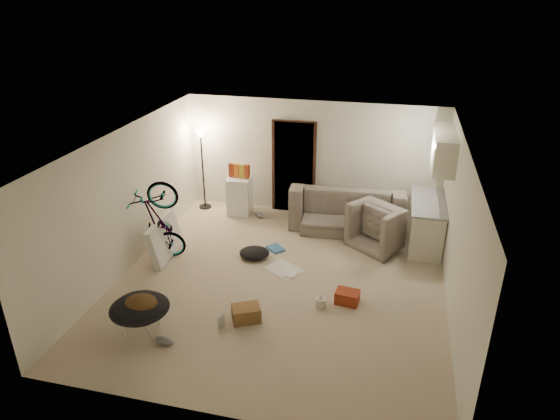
% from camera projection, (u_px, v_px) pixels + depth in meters
% --- Properties ---
extents(floor, '(5.50, 6.00, 0.02)m').
position_uv_depth(floor, '(280.00, 282.00, 8.59)').
color(floor, '#BCAD91').
rests_on(floor, ground).
extents(ceiling, '(5.50, 6.00, 0.02)m').
position_uv_depth(ceiling, '(280.00, 141.00, 7.54)').
color(ceiling, white).
rests_on(ceiling, wall_back).
extents(wall_back, '(5.50, 0.02, 2.50)m').
position_uv_depth(wall_back, '(313.00, 158.00, 10.72)').
color(wall_back, white).
rests_on(wall_back, floor).
extents(wall_front, '(5.50, 0.02, 2.50)m').
position_uv_depth(wall_front, '(214.00, 331.00, 5.40)').
color(wall_front, white).
rests_on(wall_front, floor).
extents(wall_left, '(0.02, 6.00, 2.50)m').
position_uv_depth(wall_left, '(125.00, 200.00, 8.65)').
color(wall_left, white).
rests_on(wall_left, floor).
extents(wall_right, '(0.02, 6.00, 2.50)m').
position_uv_depth(wall_right, '(458.00, 235.00, 7.47)').
color(wall_right, white).
rests_on(wall_right, floor).
extents(doorway, '(0.85, 0.10, 2.04)m').
position_uv_depth(doorway, '(294.00, 168.00, 10.87)').
color(doorway, black).
rests_on(doorway, floor).
extents(door_trim, '(0.97, 0.04, 2.10)m').
position_uv_depth(door_trim, '(294.00, 168.00, 10.84)').
color(door_trim, '#361D12').
rests_on(door_trim, floor).
extents(floor_lamp, '(0.28, 0.28, 1.81)m').
position_uv_depth(floor_lamp, '(202.00, 153.00, 10.90)').
color(floor_lamp, black).
rests_on(floor_lamp, floor).
extents(kitchen_counter, '(0.60, 1.50, 0.88)m').
position_uv_depth(kitchen_counter, '(426.00, 224.00, 9.65)').
color(kitchen_counter, beige).
rests_on(kitchen_counter, floor).
extents(counter_top, '(0.64, 1.54, 0.04)m').
position_uv_depth(counter_top, '(429.00, 202.00, 9.46)').
color(counter_top, gray).
rests_on(counter_top, kitchen_counter).
extents(kitchen_uppers, '(0.38, 1.40, 0.65)m').
position_uv_depth(kitchen_uppers, '(443.00, 149.00, 8.99)').
color(kitchen_uppers, beige).
rests_on(kitchen_uppers, wall_right).
extents(sofa, '(2.38, 1.06, 0.68)m').
position_uv_depth(sofa, '(347.00, 211.00, 10.43)').
color(sofa, '#343B35').
rests_on(sofa, floor).
extents(armchair, '(1.34, 1.31, 0.66)m').
position_uv_depth(armchair, '(386.00, 228.00, 9.71)').
color(armchair, '#343B35').
rests_on(armchair, floor).
extents(bicycle, '(1.73, 0.98, 0.94)m').
position_uv_depth(bicycle, '(161.00, 238.00, 9.12)').
color(bicycle, black).
rests_on(bicycle, floor).
extents(book_asset, '(0.25, 0.21, 0.02)m').
position_uv_depth(book_asset, '(219.00, 330.00, 7.39)').
color(book_asset, maroon).
rests_on(book_asset, floor).
extents(mini_fridge, '(0.52, 0.52, 0.83)m').
position_uv_depth(mini_fridge, '(240.00, 196.00, 10.99)').
color(mini_fridge, white).
rests_on(mini_fridge, floor).
extents(snack_box_0, '(0.11, 0.08, 0.30)m').
position_uv_depth(snack_box_0, '(231.00, 170.00, 10.78)').
color(snack_box_0, maroon).
rests_on(snack_box_0, mini_fridge).
extents(snack_box_1, '(0.11, 0.08, 0.30)m').
position_uv_depth(snack_box_1, '(237.00, 170.00, 10.76)').
color(snack_box_1, orange).
rests_on(snack_box_1, mini_fridge).
extents(snack_box_2, '(0.11, 0.09, 0.30)m').
position_uv_depth(snack_box_2, '(242.00, 171.00, 10.73)').
color(snack_box_2, gold).
rests_on(snack_box_2, mini_fridge).
extents(snack_box_3, '(0.12, 0.10, 0.30)m').
position_uv_depth(snack_box_3, '(247.00, 171.00, 10.71)').
color(snack_box_3, maroon).
rests_on(snack_box_3, mini_fridge).
extents(saucer_chair, '(0.86, 0.86, 0.61)m').
position_uv_depth(saucer_chair, '(140.00, 313.00, 7.18)').
color(saucer_chair, silver).
rests_on(saucer_chair, floor).
extents(hoodie, '(0.50, 0.43, 0.22)m').
position_uv_depth(hoodie, '(141.00, 303.00, 7.06)').
color(hoodie, '#493019').
rests_on(hoodie, saucer_chair).
extents(sofa_drape, '(0.63, 0.55, 0.28)m').
position_uv_depth(sofa_drape, '(302.00, 198.00, 10.55)').
color(sofa_drape, black).
rests_on(sofa_drape, sofa).
extents(tv_box, '(0.34, 1.12, 0.74)m').
position_uv_depth(tv_box, '(164.00, 238.00, 9.26)').
color(tv_box, silver).
rests_on(tv_box, floor).
extents(drink_case_a, '(0.51, 0.46, 0.24)m').
position_uv_depth(drink_case_a, '(246.00, 313.00, 7.56)').
color(drink_case_a, brown).
rests_on(drink_case_a, floor).
extents(drink_case_b, '(0.40, 0.31, 0.21)m').
position_uv_depth(drink_case_b, '(347.00, 297.00, 7.98)').
color(drink_case_b, maroon).
rests_on(drink_case_b, floor).
extents(juicer, '(0.17, 0.17, 0.24)m').
position_uv_depth(juicer, '(321.00, 302.00, 7.87)').
color(juicer, silver).
rests_on(juicer, floor).
extents(newspaper, '(0.76, 0.71, 0.01)m').
position_uv_depth(newspaper, '(284.00, 269.00, 8.95)').
color(newspaper, silver).
rests_on(newspaper, floor).
extents(book_blue, '(0.41, 0.41, 0.03)m').
position_uv_depth(book_blue, '(276.00, 248.00, 9.63)').
color(book_blue, '#2C5D9F').
rests_on(book_blue, floor).
extents(book_white, '(0.21, 0.27, 0.02)m').
position_uv_depth(book_white, '(290.00, 274.00, 8.80)').
color(book_white, silver).
rests_on(book_white, floor).
extents(shoe_0, '(0.30, 0.25, 0.11)m').
position_uv_depth(shoe_0, '(303.00, 217.00, 10.83)').
color(shoe_0, '#2C5D9F').
rests_on(shoe_0, floor).
extents(shoe_1, '(0.29, 0.27, 0.10)m').
position_uv_depth(shoe_1, '(259.00, 215.00, 10.93)').
color(shoe_1, slate).
rests_on(shoe_1, floor).
extents(shoe_3, '(0.31, 0.15, 0.11)m').
position_uv_depth(shoe_3, '(165.00, 341.00, 7.08)').
color(shoe_3, slate).
rests_on(shoe_3, floor).
extents(clothes_lump_a, '(0.63, 0.57, 0.18)m').
position_uv_depth(clothes_lump_a, '(254.00, 253.00, 9.32)').
color(clothes_lump_a, black).
rests_on(clothes_lump_a, floor).
extents(clothes_lump_b, '(0.51, 0.46, 0.13)m').
position_uv_depth(clothes_lump_b, '(327.00, 219.00, 10.72)').
color(clothes_lump_b, black).
rests_on(clothes_lump_b, floor).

